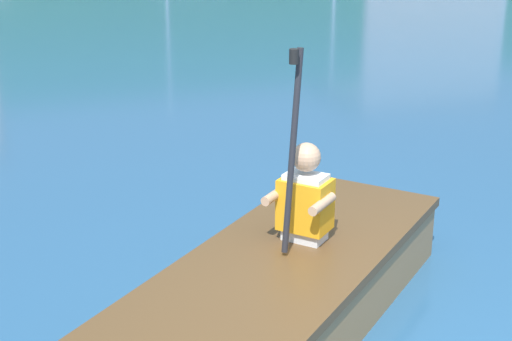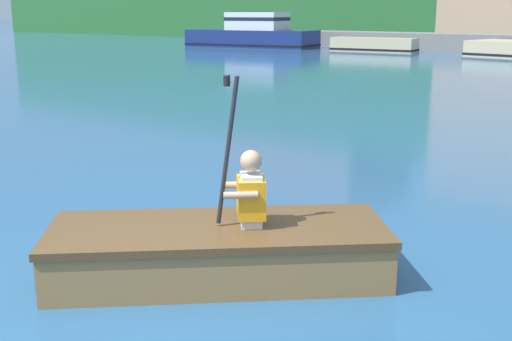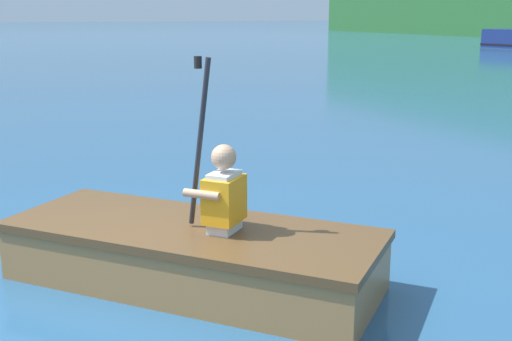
{
  "view_description": "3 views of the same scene",
  "coord_description": "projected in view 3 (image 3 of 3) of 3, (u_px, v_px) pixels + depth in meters",
  "views": [
    {
      "loc": [
        -1.74,
        -2.9,
        2.39
      ],
      "look_at": [
        -0.28,
        1.38,
        0.78
      ],
      "focal_mm": 55.0,
      "sensor_mm": 36.0,
      "label": 1
    },
    {
      "loc": [
        2.82,
        -2.78,
        2.06
      ],
      "look_at": [
        -0.28,
        1.38,
        0.78
      ],
      "focal_mm": 45.0,
      "sensor_mm": 36.0,
      "label": 2
    },
    {
      "loc": [
        3.78,
        -0.49,
        1.87
      ],
      "look_at": [
        -0.28,
        1.38,
        0.78
      ],
      "focal_mm": 45.0,
      "sensor_mm": 36.0,
      "label": 3
    }
  ],
  "objects": [
    {
      "name": "person_paddler",
      "position": [
        223.0,
        193.0,
        4.32
      ],
      "size": [
        0.46,
        0.46,
        1.18
      ],
      "color": "silver",
      "rests_on": "rowboat_foreground"
    },
    {
      "name": "rowboat_foreground",
      "position": [
        187.0,
        250.0,
        4.54
      ],
      "size": [
        2.65,
        2.51,
        0.43
      ],
      "color": "#A3703D",
      "rests_on": "ground"
    },
    {
      "name": "ground_plane",
      "position": [
        73.0,
        324.0,
        3.98
      ],
      "size": [
        300.0,
        300.0,
        0.0
      ],
      "primitive_type": "plane",
      "color": "#28567F"
    }
  ]
}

